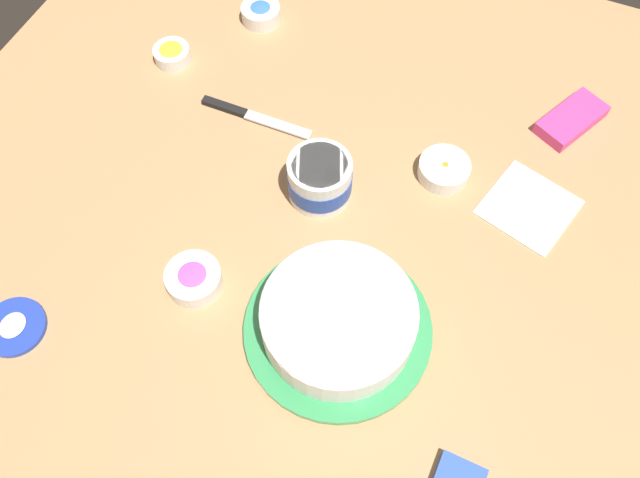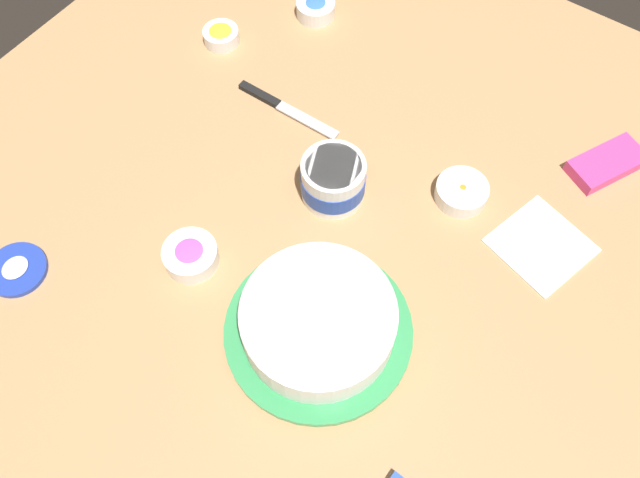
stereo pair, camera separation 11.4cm
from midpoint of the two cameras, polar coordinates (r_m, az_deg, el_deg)
The scene contains 11 objects.
ground_plane at distance 1.21m, azimuth 2.75°, elevation 2.47°, with size 1.54×1.54×0.00m, color tan.
frosted_cake at distance 1.06m, azimuth 2.94°, elevation -7.47°, with size 0.31×0.31×0.10m.
frosting_tub at distance 1.19m, azimuth 3.91°, elevation 4.92°, with size 0.12×0.12×0.09m.
frosting_tub_lid at distance 1.23m, azimuth -22.50°, elevation -2.69°, with size 0.11×0.11×0.02m.
spreading_knife at distance 1.35m, azimuth -1.14°, elevation 11.37°, with size 0.02×0.24×0.01m.
sprinkle_bowl_blue at distance 1.52m, azimuth 1.87°, elevation 19.25°, with size 0.09×0.09×0.04m.
sprinkle_bowl_yellow at distance 1.47m, azimuth -6.33°, elevation 17.02°, with size 0.08×0.08×0.04m.
sprinkle_bowl_rainbow at distance 1.15m, azimuth -8.42°, elevation -1.64°, with size 0.10×0.10×0.04m.
sprinkle_bowl_orange at distance 1.25m, azimuth 14.75°, elevation 3.77°, with size 0.10×0.10×0.03m.
candy_box_lower at distance 1.38m, azimuth 25.83°, elevation 5.72°, with size 0.15×0.07×0.03m, color #E53D8E.
paper_napkin at distance 1.25m, azimuth 21.15°, elevation -0.70°, with size 0.15×0.15×0.01m, color white.
Camera 2 is at (0.53, 0.37, 1.03)m, focal length 36.89 mm.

